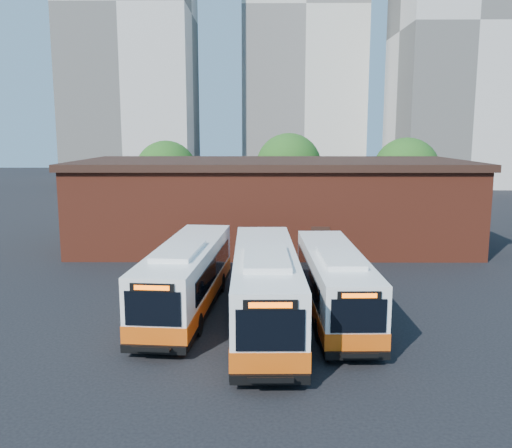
{
  "coord_description": "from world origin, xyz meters",
  "views": [
    {
      "loc": [
        -0.99,
        -20.58,
        8.44
      ],
      "look_at": [
        -1.15,
        7.82,
        3.61
      ],
      "focal_mm": 38.0,
      "sensor_mm": 36.0,
      "label": 1
    }
  ],
  "objects_px": {
    "bus_midwest": "(187,279)",
    "bus_mideast": "(265,290)",
    "bus_east": "(334,285)",
    "transit_worker": "(304,341)"
  },
  "relations": [
    {
      "from": "bus_midwest",
      "to": "bus_east",
      "type": "xyz_separation_m",
      "value": [
        6.93,
        -0.75,
        -0.08
      ]
    },
    {
      "from": "transit_worker",
      "to": "bus_midwest",
      "type": "bearing_deg",
      "value": 22.4
    },
    {
      "from": "bus_midwest",
      "to": "bus_east",
      "type": "distance_m",
      "value": 6.97
    },
    {
      "from": "transit_worker",
      "to": "bus_mideast",
      "type": "bearing_deg",
      "value": 1.72
    },
    {
      "from": "transit_worker",
      "to": "bus_east",
      "type": "bearing_deg",
      "value": -35.72
    },
    {
      "from": "bus_east",
      "to": "bus_mideast",
      "type": "bearing_deg",
      "value": -157.76
    },
    {
      "from": "bus_midwest",
      "to": "bus_mideast",
      "type": "xyz_separation_m",
      "value": [
        3.71,
        -2.13,
        0.09
      ]
    },
    {
      "from": "bus_east",
      "to": "transit_worker",
      "type": "bearing_deg",
      "value": -109.77
    },
    {
      "from": "bus_midwest",
      "to": "bus_mideast",
      "type": "distance_m",
      "value": 4.28
    },
    {
      "from": "bus_midwest",
      "to": "transit_worker",
      "type": "height_order",
      "value": "bus_midwest"
    }
  ]
}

